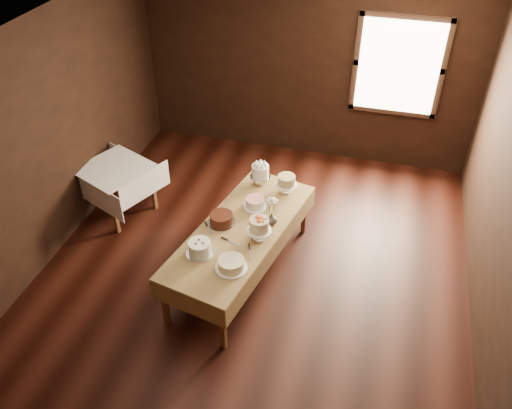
% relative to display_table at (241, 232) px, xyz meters
% --- Properties ---
extents(floor, '(5.00, 6.00, 0.01)m').
position_rel_display_table_xyz_m(floor, '(0.13, -0.04, -0.65)').
color(floor, black).
rests_on(floor, ground).
extents(ceiling, '(5.00, 6.00, 0.01)m').
position_rel_display_table_xyz_m(ceiling, '(0.13, -0.04, 2.15)').
color(ceiling, beige).
rests_on(ceiling, wall_back).
extents(wall_back, '(5.00, 0.02, 2.80)m').
position_rel_display_table_xyz_m(wall_back, '(0.13, 2.96, 0.75)').
color(wall_back, black).
rests_on(wall_back, ground).
extents(wall_left, '(0.02, 6.00, 2.80)m').
position_rel_display_table_xyz_m(wall_left, '(-2.37, -0.04, 0.75)').
color(wall_left, black).
rests_on(wall_left, ground).
extents(wall_right, '(0.02, 6.00, 2.80)m').
position_rel_display_table_xyz_m(wall_right, '(2.63, -0.04, 0.75)').
color(wall_right, black).
rests_on(wall_right, ground).
extents(window, '(1.10, 0.05, 1.30)m').
position_rel_display_table_xyz_m(window, '(1.43, 2.90, 0.95)').
color(window, '#FFEABF').
rests_on(window, wall_back).
extents(display_table, '(1.33, 2.39, 0.70)m').
position_rel_display_table_xyz_m(display_table, '(0.00, 0.00, 0.00)').
color(display_table, '#4C2A15').
rests_on(display_table, ground).
extents(side_table, '(1.11, 1.11, 0.71)m').
position_rel_display_table_xyz_m(side_table, '(-1.97, 0.73, -0.02)').
color(side_table, '#4C2A15').
rests_on(side_table, ground).
extents(cake_meringue, '(0.26, 0.26, 0.27)m').
position_rel_display_table_xyz_m(cake_meringue, '(-0.02, 0.92, 0.18)').
color(cake_meringue, silver).
rests_on(cake_meringue, display_table).
extents(cake_speckled, '(0.29, 0.29, 0.24)m').
position_rel_display_table_xyz_m(cake_speckled, '(0.33, 0.83, 0.16)').
color(cake_speckled, white).
rests_on(cake_speckled, display_table).
extents(cake_lattice, '(0.30, 0.30, 0.11)m').
position_rel_display_table_xyz_m(cake_lattice, '(0.04, 0.43, 0.10)').
color(cake_lattice, white).
rests_on(cake_lattice, display_table).
extents(cake_chocolate, '(0.33, 0.33, 0.13)m').
position_rel_display_table_xyz_m(cake_chocolate, '(-0.24, 0.03, 0.11)').
color(cake_chocolate, silver).
rests_on(cake_chocolate, display_table).
extents(cake_flowers, '(0.28, 0.28, 0.28)m').
position_rel_display_table_xyz_m(cake_flowers, '(0.24, -0.11, 0.17)').
color(cake_flowers, white).
rests_on(cake_flowers, display_table).
extents(cake_swirl, '(0.31, 0.31, 0.15)m').
position_rel_display_table_xyz_m(cake_swirl, '(-0.30, -0.51, 0.12)').
color(cake_swirl, silver).
rests_on(cake_swirl, display_table).
extents(cake_cream, '(0.34, 0.34, 0.12)m').
position_rel_display_table_xyz_m(cake_cream, '(0.09, -0.64, 0.11)').
color(cake_cream, white).
rests_on(cake_cream, display_table).
extents(cake_server_a, '(0.24, 0.10, 0.01)m').
position_rel_display_table_xyz_m(cake_server_a, '(-0.01, -0.26, 0.05)').
color(cake_server_a, silver).
rests_on(cake_server_a, display_table).
extents(cake_server_b, '(0.12, 0.23, 0.01)m').
position_rel_display_table_xyz_m(cake_server_b, '(0.22, -0.38, 0.05)').
color(cake_server_b, silver).
rests_on(cake_server_b, display_table).
extents(cake_server_c, '(0.10, 0.23, 0.01)m').
position_rel_display_table_xyz_m(cake_server_c, '(0.04, 0.23, 0.05)').
color(cake_server_c, silver).
rests_on(cake_server_c, display_table).
extents(cake_server_e, '(0.16, 0.21, 0.01)m').
position_rel_display_table_xyz_m(cake_server_e, '(-0.34, -0.13, 0.05)').
color(cake_server_e, silver).
rests_on(cake_server_e, display_table).
extents(flower_vase, '(0.19, 0.19, 0.14)m').
position_rel_display_table_xyz_m(flower_vase, '(0.31, 0.18, 0.12)').
color(flower_vase, '#2D2823').
rests_on(flower_vase, display_table).
extents(flower_bouquet, '(0.14, 0.14, 0.20)m').
position_rel_display_table_xyz_m(flower_bouquet, '(0.31, 0.18, 0.31)').
color(flower_bouquet, white).
rests_on(flower_bouquet, flower_vase).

